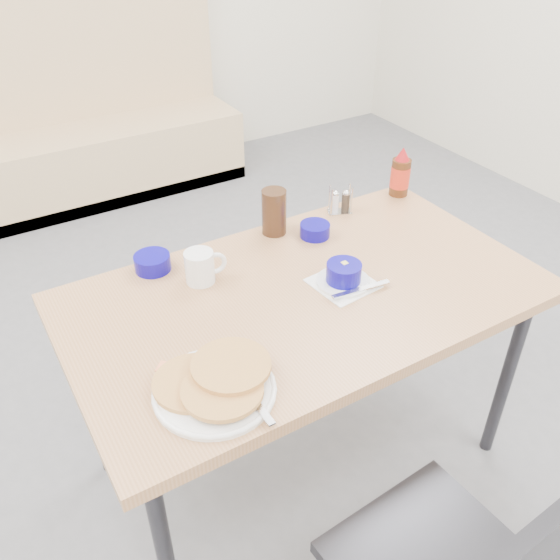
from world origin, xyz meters
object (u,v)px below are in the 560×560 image
amber_tumbler (274,212)px  creamer_bowl (152,263)px  booth_bench (86,140)px  syrup_bottle (400,174)px  butter_bowl (315,230)px  coffee_mug (201,266)px  pancake_plate (215,385)px  dining_table (305,307)px  grits_setting (344,276)px  condiment_caddy (340,203)px

amber_tumbler → creamer_bowl: bearing=180.0°
booth_bench → syrup_bottle: size_ratio=10.08×
syrup_bottle → creamer_bowl: bearing=180.0°
butter_bowl → booth_bench: bearing=94.9°
amber_tumbler → coffee_mug: bearing=-158.1°
pancake_plate → creamer_bowl: pancake_plate is taller
dining_table → grits_setting: (0.11, -0.03, 0.09)m
creamer_bowl → butter_bowl: size_ratio=1.11×
booth_bench → creamer_bowl: 2.26m
dining_table → coffee_mug: bearing=139.3°
grits_setting → creamer_bowl: (-0.46, 0.37, -0.01)m
coffee_mug → amber_tumbler: amber_tumbler is taller
syrup_bottle → condiment_caddy: bearing=-180.0°
condiment_caddy → syrup_bottle: syrup_bottle is taller
booth_bench → pancake_plate: size_ratio=6.03×
booth_bench → dining_table: bearing=-90.0°
booth_bench → butter_bowl: (0.20, -2.29, 0.43)m
dining_table → amber_tumbler: 0.38m
dining_table → grits_setting: grits_setting is taller
butter_bowl → dining_table: bearing=-128.4°
pancake_plate → coffee_mug: 0.47m
pancake_plate → condiment_caddy: (0.77, 0.57, 0.01)m
booth_bench → dining_table: size_ratio=1.36×
creamer_bowl → syrup_bottle: 0.99m
pancake_plate → grits_setting: size_ratio=1.53×
condiment_caddy → dining_table: bearing=-114.8°
pancake_plate → creamer_bowl: bearing=83.7°
pancake_plate → coffee_mug: coffee_mug is taller
dining_table → pancake_plate: pancake_plate is taller
booth_bench → butter_bowl: bearing=-85.1°
dining_table → grits_setting: size_ratio=6.79×
coffee_mug → pancake_plate: bearing=-111.0°
amber_tumbler → syrup_bottle: (0.55, 0.00, 0.00)m
amber_tumbler → condiment_caddy: (0.28, -0.00, -0.04)m
dining_table → creamer_bowl: size_ratio=12.52×
coffee_mug → syrup_bottle: bearing=8.6°
pancake_plate → coffee_mug: bearing=69.0°
coffee_mug → syrup_bottle: 0.89m
pancake_plate → amber_tumbler: (0.50, 0.57, 0.06)m
dining_table → syrup_bottle: size_ratio=7.43×
booth_bench → condiment_caddy: 2.27m
coffee_mug → grits_setting: 0.43m
condiment_caddy → syrup_bottle: 0.28m
grits_setting → amber_tumbler: bearing=93.5°
grits_setting → creamer_bowl: grits_setting is taller
coffee_mug → syrup_bottle: size_ratio=0.69×
butter_bowl → syrup_bottle: bearing=11.8°
booth_bench → condiment_caddy: booth_bench is taller
pancake_plate → amber_tumbler: amber_tumbler is taller
grits_setting → syrup_bottle: size_ratio=1.09×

